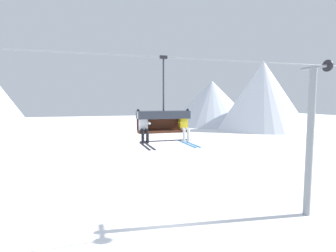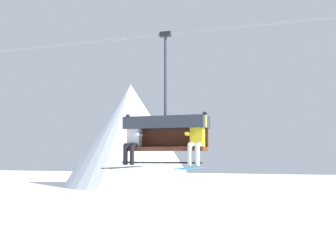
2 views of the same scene
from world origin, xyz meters
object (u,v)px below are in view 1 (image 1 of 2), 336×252
object	(u,v)px
chairlift_chair	(163,118)
lift_tower_far	(310,137)
skier_yellow	(184,125)
skier_white	(144,126)

from	to	relation	value
chairlift_chair	lift_tower_far	bearing A→B (deg)	4.98
chairlift_chair	skier_yellow	xyz separation A→B (m)	(0.82, -0.21, -0.29)
lift_tower_far	chairlift_chair	xyz separation A→B (m)	(-8.13, -0.71, 1.20)
chairlift_chair	skier_white	bearing A→B (deg)	-165.43
chairlift_chair	skier_yellow	bearing A→B (deg)	-14.57
skier_white	skier_yellow	bearing A→B (deg)	0.00
lift_tower_far	chairlift_chair	size ratio (longest dim) A/B	2.43
skier_white	skier_yellow	xyz separation A→B (m)	(1.65, 0.00, 0.00)
chairlift_chair	skier_white	distance (m)	0.90
lift_tower_far	chairlift_chair	distance (m)	8.25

